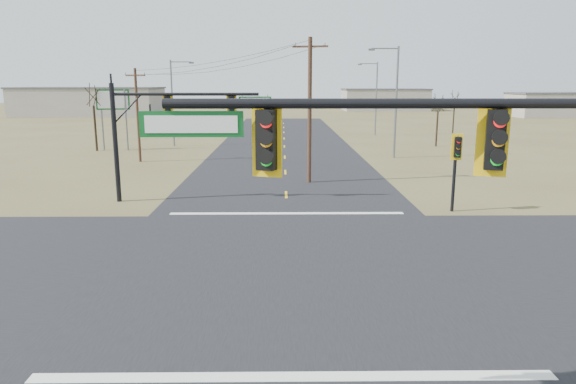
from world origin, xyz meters
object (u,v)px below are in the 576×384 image
object	(u,v)px
mast_arm_far	(170,117)
bare_tree_d	(455,98)
mast_arm_near	(504,175)
streetlight_b	(375,95)
streetlight_a	(394,96)
streetlight_c	(174,98)
bare_tree_a	(93,95)
highway_sign	(113,107)
bare_tree_b	(111,94)
pedestal_signal_ne	(457,154)
bare_tree_c	(438,103)
utility_pole_far	(138,113)
utility_pole_near	(310,109)

from	to	relation	value
mast_arm_far	bare_tree_d	distance (m)	44.87
mast_arm_near	bare_tree_d	size ratio (longest dim) A/B	1.72
mast_arm_near	streetlight_b	size ratio (longest dim) A/B	1.13
streetlight_a	streetlight_c	xyz separation A→B (m)	(-21.20, 8.94, -0.44)
mast_arm_far	bare_tree_a	size ratio (longest dim) A/B	1.27
highway_sign	streetlight_b	bearing A→B (deg)	15.73
bare_tree_b	bare_tree_d	size ratio (longest dim) A/B	1.11
pedestal_signal_ne	bare_tree_c	distance (m)	29.41
streetlight_c	bare_tree_a	xyz separation A→B (m)	(-7.06, -3.87, 0.48)
pedestal_signal_ne	streetlight_c	bearing A→B (deg)	132.71
mast_arm_near	utility_pole_far	world-z (taller)	utility_pole_far
pedestal_signal_ne	utility_pole_far	bearing A→B (deg)	147.52
pedestal_signal_ne	utility_pole_far	distance (m)	27.57
mast_arm_near	utility_pole_near	size ratio (longest dim) A/B	1.09
mast_arm_near	pedestal_signal_ne	size ratio (longest dim) A/B	2.52
mast_arm_near	bare_tree_b	size ratio (longest dim) A/B	1.54
bare_tree_a	bare_tree_d	bearing A→B (deg)	18.33
mast_arm_near	bare_tree_b	world-z (taller)	mast_arm_near
bare_tree_b	streetlight_b	bearing A→B (deg)	9.02
highway_sign	bare_tree_c	bearing A→B (deg)	-6.55
bare_tree_c	bare_tree_d	size ratio (longest dim) A/B	0.97
bare_tree_b	mast_arm_far	bearing A→B (deg)	-67.04
highway_sign	utility_pole_near	bearing A→B (deg)	-54.49
mast_arm_near	bare_tree_d	distance (m)	57.76
streetlight_b	bare_tree_d	bearing A→B (deg)	-10.22
streetlight_a	mast_arm_near	bearing A→B (deg)	-106.98
streetlight_a	streetlight_b	distance (m)	20.40
highway_sign	bare_tree_c	size ratio (longest dim) A/B	1.02
mast_arm_near	streetlight_c	size ratio (longest dim) A/B	1.16
highway_sign	mast_arm_far	bearing A→B (deg)	-76.44
utility_pole_near	bare_tree_d	xyz separation A→B (m)	(19.52, 29.92, -0.08)
mast_arm_near	streetlight_b	distance (m)	57.69
streetlight_c	bare_tree_b	world-z (taller)	streetlight_c
utility_pole_far	bare_tree_d	bearing A→B (deg)	31.31
mast_arm_near	bare_tree_d	world-z (taller)	mast_arm_near
pedestal_signal_ne	mast_arm_near	bearing A→B (deg)	-98.69
mast_arm_far	streetlight_b	xyz separation A→B (m)	(17.96, 37.52, 0.37)
bare_tree_c	streetlight_c	bearing A→B (deg)	179.11
bare_tree_d	streetlight_b	bearing A→B (deg)	167.76
streetlight_b	streetlight_c	size ratio (longest dim) A/B	1.03
streetlight_c	mast_arm_far	bearing A→B (deg)	-99.25
mast_arm_far	streetlight_b	bearing A→B (deg)	50.42
mast_arm_near	utility_pole_near	world-z (taller)	utility_pole_near
utility_pole_far	bare_tree_c	bearing A→B (deg)	20.46
utility_pole_near	bare_tree_d	distance (m)	35.73
mast_arm_far	bare_tree_c	world-z (taller)	mast_arm_far
utility_pole_near	pedestal_signal_ne	bearing A→B (deg)	-49.12
mast_arm_far	utility_pole_near	size ratio (longest dim) A/B	0.93
mast_arm_near	highway_sign	distance (m)	47.51
pedestal_signal_ne	streetlight_a	bearing A→B (deg)	94.89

